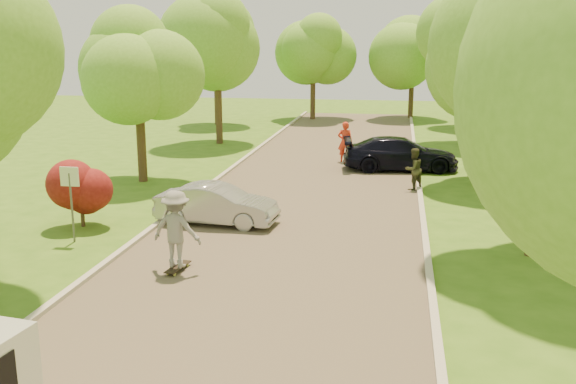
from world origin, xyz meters
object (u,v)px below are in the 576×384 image
Objects in this scene: skateboarder at (176,229)px; silver_sedan at (217,205)px; person_striped at (345,142)px; person_olive at (414,169)px; street_sign at (70,188)px; longboard at (178,267)px; dark_sedan at (400,154)px.

silver_sedan is at bearing -79.71° from skateboarder.
person_olive is (3.07, -5.33, -0.15)m from person_striped.
street_sign reaches higher than person_olive.
person_olive is (9.60, 8.27, -0.76)m from street_sign.
skateboarder is at bearing -172.41° from silver_sedan.
silver_sedan reaches higher than longboard.
person_olive is (0.50, -3.81, 0.08)m from dark_sedan.
person_striped is (2.83, 15.38, -0.14)m from skateboarder.
street_sign is at bearing 130.02° from silver_sedan.
longboard is 0.53× the size of person_striped.
person_striped is at bearing -92.90° from skateboarder.
street_sign is 1.35× the size of person_olive.
silver_sedan is 4.28m from longboard.
street_sign is 4.39m from silver_sedan.
skateboarder reaches higher than longboard.
silver_sedan is 3.72× the size of longboard.
person_striped is at bearing -92.90° from longboard.
dark_sedan reaches higher than silver_sedan.
person_olive is (5.89, 10.05, -0.28)m from skateboarder.
skateboarder is 11.66m from person_olive.
silver_sedan is (3.50, 2.47, -0.94)m from street_sign.
longboard is at bearing 16.76° from person_olive.
skateboarder is at bearing 80.82° from person_striped.
skateboarder is at bearing 16.76° from person_olive.
person_striped is 1.18× the size of person_olive.
person_olive is at bearing -41.60° from silver_sedan.
person_striped reaches higher than longboard.
skateboarder is at bearing -25.65° from street_sign.
silver_sedan is 11.12m from dark_sedan.
person_olive is (5.89, 10.05, 0.70)m from longboard.
dark_sedan is (5.60, 9.61, 0.10)m from silver_sedan.
street_sign is 4.14m from skateboarder.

